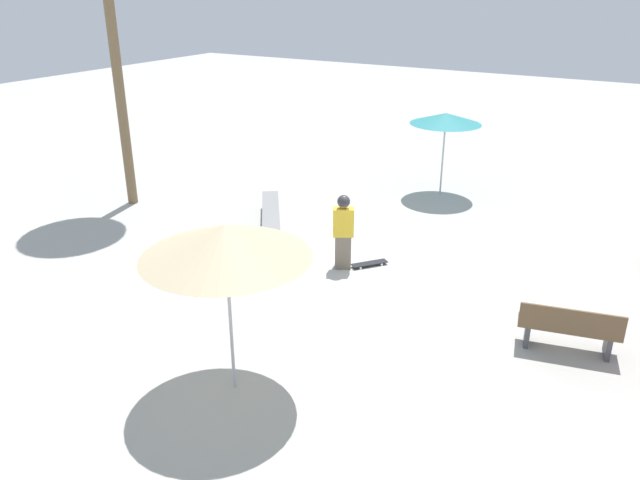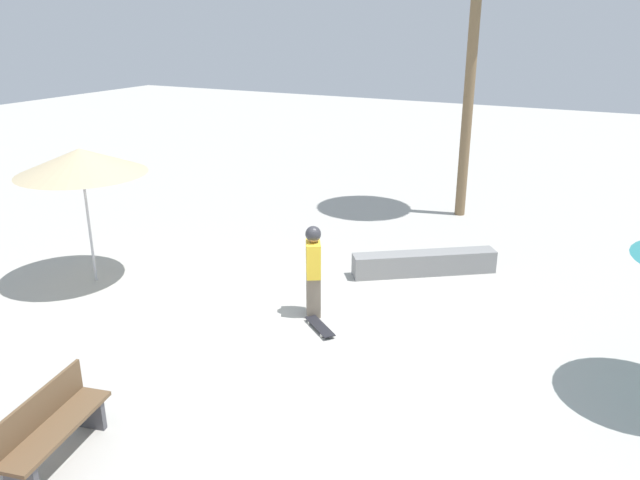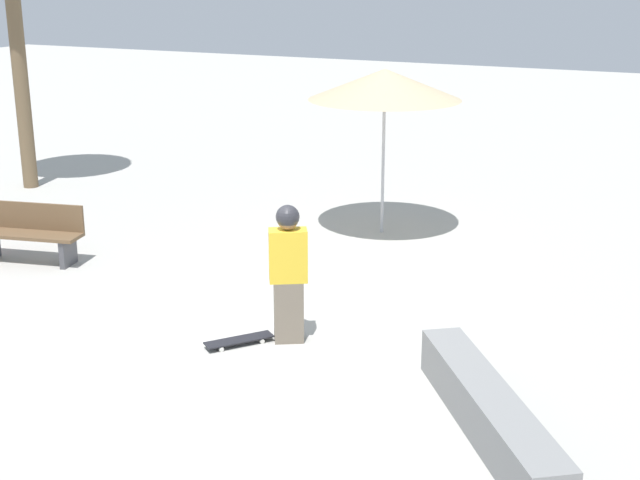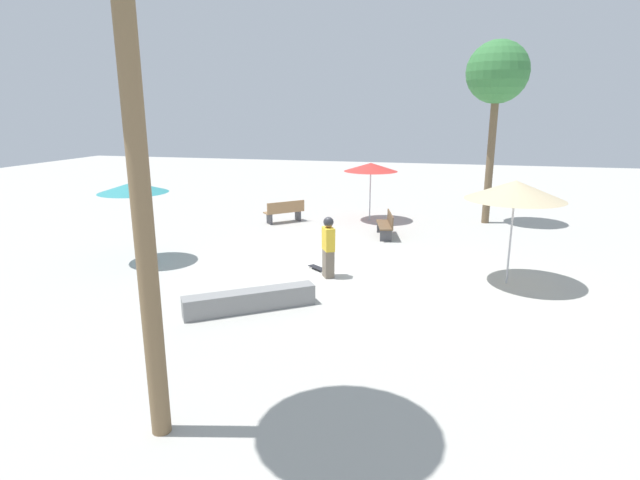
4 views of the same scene
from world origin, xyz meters
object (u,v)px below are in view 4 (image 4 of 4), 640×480
Objects in this scene: skateboard at (319,269)px; bench_far at (386,225)px; concrete_ledge at (250,300)px; palm_tree_left at (497,75)px; shade_umbrella_red at (371,167)px; shade_umbrella_teal at (133,188)px; bench_near at (284,212)px; shade_umbrella_tan at (515,190)px; skater_main at (328,245)px.

bench_far is at bearing -68.87° from skateboard.
concrete_ledge is 13.12m from palm_tree_left.
skateboard is 0.33× the size of shade_umbrella_red.
shade_umbrella_teal is 13.30m from palm_tree_left.
shade_umbrella_red reaches higher than bench_near.
bench_far is (2.11, 7.36, 0.20)m from concrete_ledge.
shade_umbrella_tan is at bearing -79.47° from bench_near.
skater_main is 4.81m from shade_umbrella_tan.
bench_near is 0.63× the size of shade_umbrella_teal.
shade_umbrella_red reaches higher than skateboard.
shade_umbrella_red is at bearing 8.00° from bench_far.
palm_tree_left is at bearing 90.24° from shade_umbrella_tan.
shade_umbrella_teal is (-6.64, -4.66, 1.74)m from bench_far.
bench_near is 0.63× the size of shade_umbrella_red.
bench_near is at bearing -159.28° from shade_umbrella_red.
shade_umbrella_teal is (-2.49, -6.05, 1.74)m from bench_near.
bench_far is 0.72× the size of shade_umbrella_red.
bench_near is at bearing -166.47° from palm_tree_left.
shade_umbrella_tan reaches higher than shade_umbrella_red.
shade_umbrella_tan is 10.21m from shade_umbrella_teal.
concrete_ledge is at bearing 126.68° from skater_main.
concrete_ledge is 0.38× the size of palm_tree_left.
bench_near is 3.81m from shade_umbrella_red.
bench_far is (4.15, -1.38, 0.00)m from bench_near.
shade_umbrella_tan reaches higher than skateboard.
palm_tree_left is at bearing -84.55° from skateboard.
skater_main is 2.16× the size of skateboard.
skateboard is 0.11× the size of palm_tree_left.
shade_umbrella_tan is (4.52, 0.61, 1.51)m from skater_main.
shade_umbrella_teal is 0.34× the size of palm_tree_left.
shade_umbrella_teal is (-10.20, -0.55, -0.22)m from shade_umbrella_tan.
bench_near and bench_far have the same top height.
bench_near is 9.66m from shade_umbrella_tan.
concrete_ledge is 8.98m from bench_near.
shade_umbrella_teal is 1.01× the size of shade_umbrella_red.
palm_tree_left is at bearing -59.79° from bench_far.
shade_umbrella_tan is 1.13× the size of shade_umbrella_teal.
shade_umbrella_red reaches higher than skater_main.
skater_main is 2.95m from concrete_ledge.
palm_tree_left is at bearing -59.36° from skater_main.
bench_near is 4.37m from bench_far.
skateboard is at bearing 150.50° from bench_far.
shade_umbrella_teal reaches higher than shade_umbrella_red.
palm_tree_left reaches higher than skateboard.
skateboard is 4.48m from bench_far.
shade_umbrella_teal is 9.21m from shade_umbrella_red.
shade_umbrella_teal is at bearing -142.17° from palm_tree_left.
concrete_ledge is at bearing -96.60° from shade_umbrella_red.
shade_umbrella_teal is at bearing 42.67° from skateboard.
shade_umbrella_red is at bearing -54.69° from skateboard.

